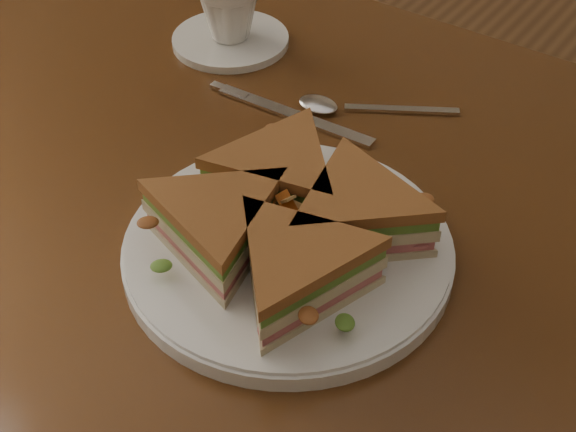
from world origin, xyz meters
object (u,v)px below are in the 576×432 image
at_px(sandwich_wedges, 288,220).
at_px(saucer, 231,40).
at_px(knife, 283,112).
at_px(plate, 288,250).
at_px(coffee_cup, 229,11).
at_px(table, 294,259).
at_px(spoon, 338,106).

xyz_separation_m(sandwich_wedges, saucer, (-0.28, 0.27, -0.04)).
relative_size(knife, saucer, 1.45).
relative_size(plate, sandwich_wedges, 0.98).
bearing_deg(coffee_cup, sandwich_wedges, -34.94).
bearing_deg(table, sandwich_wedges, -58.67).
height_order(plate, sandwich_wedges, sandwich_wedges).
height_order(sandwich_wedges, spoon, sandwich_wedges).
height_order(sandwich_wedges, saucer, sandwich_wedges).
bearing_deg(knife, saucer, 146.22).
distance_m(knife, coffee_cup, 0.18).
bearing_deg(table, plate, -58.67).
bearing_deg(saucer, knife, -31.31).
height_order(spoon, coffee_cup, coffee_cup).
bearing_deg(spoon, table, -105.72).
distance_m(plate, coffee_cup, 0.39).
relative_size(spoon, coffee_cup, 2.12).
bearing_deg(knife, coffee_cup, 146.22).
xyz_separation_m(plate, sandwich_wedges, (0.00, 0.00, 0.04)).
xyz_separation_m(table, saucer, (-0.23, 0.19, 0.10)).
xyz_separation_m(saucer, coffee_cup, (0.00, -0.00, 0.04)).
height_order(plate, coffee_cup, coffee_cup).
xyz_separation_m(spoon, knife, (-0.05, -0.04, -0.00)).
relative_size(plate, saucer, 2.03).
xyz_separation_m(plate, coffee_cup, (-0.28, 0.27, 0.04)).
height_order(table, spoon, spoon).
distance_m(table, plate, 0.14).
distance_m(plate, knife, 0.23).
bearing_deg(knife, sandwich_wedges, -56.07).
bearing_deg(plate, table, 121.33).
bearing_deg(saucer, table, -39.62).
bearing_deg(coffee_cup, spoon, -4.25).
xyz_separation_m(table, spoon, (-0.04, 0.15, 0.10)).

